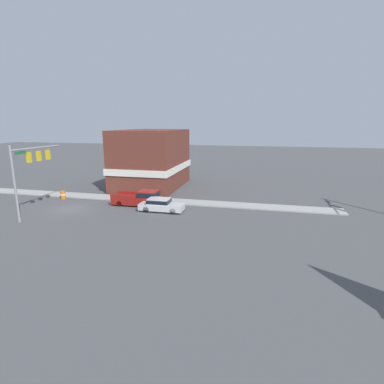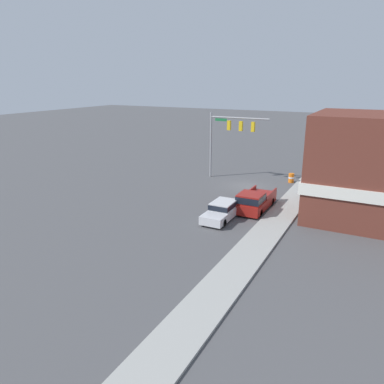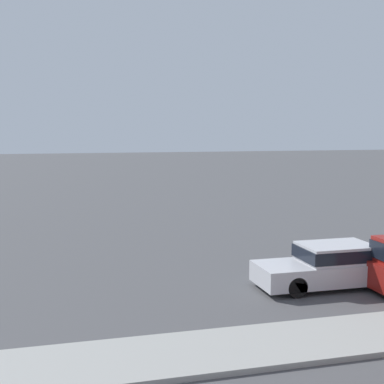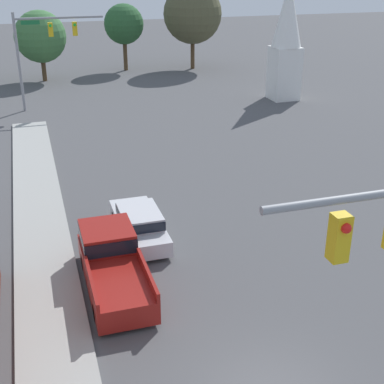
{
  "view_description": "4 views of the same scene",
  "coord_description": "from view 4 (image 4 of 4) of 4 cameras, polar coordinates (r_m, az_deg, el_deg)",
  "views": [
    {
      "loc": [
        28.49,
        20.92,
        9.53
      ],
      "look_at": [
        1.46,
        14.51,
        3.08
      ],
      "focal_mm": 28.0,
      "sensor_mm": 36.0,
      "label": 1
    },
    {
      "loc": [
        -12.7,
        37.02,
        11.0
      ],
      "look_at": [
        -0.55,
        13.71,
        3.08
      ],
      "focal_mm": 35.0,
      "sensor_mm": 36.0,
      "label": 2
    },
    {
      "loc": [
        -17.12,
        19.19,
        5.24
      ],
      "look_at": [
        1.26,
        14.27,
        2.98
      ],
      "focal_mm": 50.0,
      "sensor_mm": 36.0,
      "label": 3
    },
    {
      "loc": [
        -5.54,
        -10.36,
        11.39
      ],
      "look_at": [
        0.83,
        10.15,
        1.96
      ],
      "focal_mm": 50.0,
      "sensor_mm": 36.0,
      "label": 4
    }
  ],
  "objects": [
    {
      "name": "far_signal_assembly",
      "position": [
        44.96,
        -15.58,
        15.34
      ],
      "size": [
        6.91,
        0.49,
        7.63
      ],
      "color": "gray",
      "rests_on": "ground"
    },
    {
      "name": "backdrop_tree_center",
      "position": [
        60.29,
        -7.29,
        17.32
      ],
      "size": [
        4.23,
        4.23,
        7.02
      ],
      "color": "#4C3823",
      "rests_on": "ground"
    },
    {
      "name": "backdrop_tree_right_mid",
      "position": [
        60.72,
        0.06,
        18.46
      ],
      "size": [
        6.31,
        6.31,
        9.01
      ],
      "color": "#4C3823",
      "rests_on": "ground"
    },
    {
      "name": "church_steeple",
      "position": [
        47.48,
        10.04,
        15.88
      ],
      "size": [
        2.53,
        2.53,
        9.96
      ],
      "color": "white",
      "rests_on": "ground"
    },
    {
      "name": "pickup_truck_parked",
      "position": [
        20.54,
        -8.51,
        -7.28
      ],
      "size": [
        2.09,
        5.61,
        1.83
      ],
      "color": "black",
      "rests_on": "ground"
    },
    {
      "name": "car_lead",
      "position": [
        23.52,
        -5.65,
        -3.31
      ],
      "size": [
        1.82,
        4.86,
        1.44
      ],
      "color": "black",
      "rests_on": "ground"
    },
    {
      "name": "backdrop_tree_left_mid",
      "position": [
        56.35,
        -15.88,
        15.65
      ],
      "size": [
        5.02,
        5.02,
        6.85
      ],
      "color": "#4C3823",
      "rests_on": "ground"
    }
  ]
}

